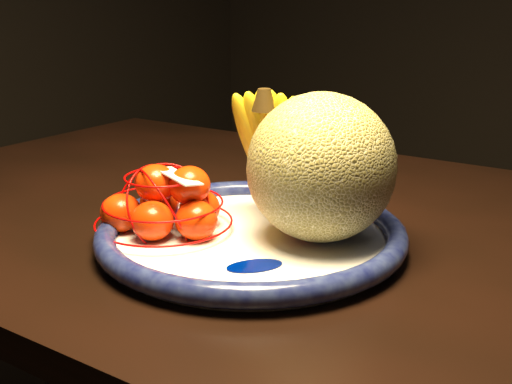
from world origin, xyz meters
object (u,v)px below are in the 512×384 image
Objects in this scene: mandarin_bag at (167,205)px; banana_bunch at (272,145)px; fruit_bowl at (251,235)px; dining_table at (290,264)px; cantaloupe at (321,167)px.

banana_bunch is at bearing 65.88° from mandarin_bag.
fruit_bowl is 2.04× the size of banana_bunch.
mandarin_bag is (-0.07, -0.19, 0.13)m from dining_table.
fruit_bowl is at bearing -82.19° from dining_table.
cantaloupe is at bearing 30.69° from fruit_bowl.
fruit_bowl is 1.82× the size of mandarin_bag.
mandarin_bag is at bearing -132.92° from banana_bunch.
cantaloupe is at bearing 30.42° from mandarin_bag.
banana_bunch is 0.17m from mandarin_bag.
banana_bunch is (-0.00, -0.04, 0.19)m from dining_table.
fruit_bowl reaches higher than dining_table.
dining_table is 0.23m from cantaloupe.
cantaloupe reaches higher than mandarin_bag.
dining_table is 8.35× the size of cantaloupe.
cantaloupe is (0.07, 0.04, 0.09)m from fruit_bowl.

